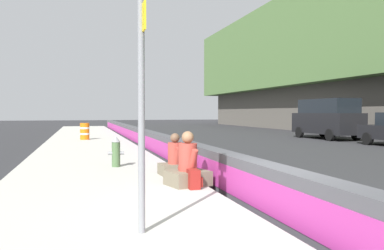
# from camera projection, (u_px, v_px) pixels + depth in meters

# --- Properties ---
(ground_plane) EXTENTS (160.00, 160.00, 0.00)m
(ground_plane) POSITION_uv_depth(u_px,v_px,m) (277.00, 218.00, 6.37)
(ground_plane) COLOR #2B2B2D
(ground_plane) RESTS_ON ground
(sidewalk_strip) EXTENTS (80.00, 4.40, 0.14)m
(sidewalk_strip) POSITION_uv_depth(u_px,v_px,m) (111.00, 227.00, 5.64)
(sidewalk_strip) COLOR #B5B2A8
(sidewalk_strip) RESTS_ON ground_plane
(jersey_barrier) EXTENTS (76.00, 0.45, 0.85)m
(jersey_barrier) POSITION_uv_depth(u_px,v_px,m) (277.00, 193.00, 6.35)
(jersey_barrier) COLOR #47474C
(jersey_barrier) RESTS_ON ground_plane
(route_sign_post) EXTENTS (0.44, 0.09, 3.60)m
(route_sign_post) POSITION_uv_depth(u_px,v_px,m) (142.00, 75.00, 5.10)
(route_sign_post) COLOR gray
(route_sign_post) RESTS_ON sidewalk_strip
(fire_hydrant) EXTENTS (0.26, 0.46, 0.88)m
(fire_hydrant) POSITION_uv_depth(u_px,v_px,m) (116.00, 151.00, 11.38)
(fire_hydrant) COLOR #47663D
(fire_hydrant) RESTS_ON sidewalk_strip
(seated_person_foreground) EXTENTS (0.91, 1.00, 1.17)m
(seated_person_foreground) POSITION_uv_depth(u_px,v_px,m) (188.00, 168.00, 8.51)
(seated_person_foreground) COLOR #706651
(seated_person_foreground) RESTS_ON sidewalk_strip
(seated_person_middle) EXTENTS (0.69, 0.80, 1.05)m
(seated_person_middle) POSITION_uv_depth(u_px,v_px,m) (175.00, 162.00, 9.92)
(seated_person_middle) COLOR #706651
(seated_person_middle) RESTS_ON sidewalk_strip
(backpack) EXTENTS (0.32, 0.28, 0.40)m
(backpack) POSITION_uv_depth(u_px,v_px,m) (194.00, 179.00, 8.12)
(backpack) COLOR maroon
(backpack) RESTS_ON sidewalk_strip
(construction_barrel) EXTENTS (0.54, 0.54, 0.95)m
(construction_barrel) POSITION_uv_depth(u_px,v_px,m) (85.00, 131.00, 22.59)
(construction_barrel) COLOR orange
(construction_barrel) RESTS_ON sidewalk_strip
(parked_car_fourth) EXTENTS (5.14, 2.19, 2.56)m
(parked_car_fourth) POSITION_uv_depth(u_px,v_px,m) (327.00, 118.00, 25.15)
(parked_car_fourth) COLOR black
(parked_car_fourth) RESTS_ON ground_plane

